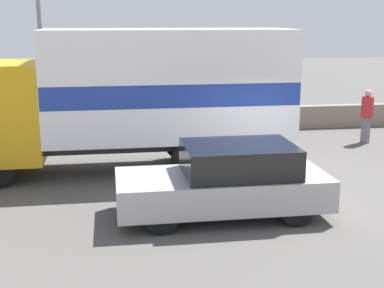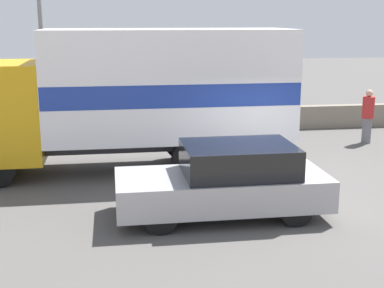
% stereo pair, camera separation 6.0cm
% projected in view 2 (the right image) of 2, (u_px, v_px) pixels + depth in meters
% --- Properties ---
extents(ground_plane, '(80.00, 80.00, 0.00)m').
position_uv_depth(ground_plane, '(265.00, 205.00, 11.32)').
color(ground_plane, '#514F4C').
extents(stone_wall_backdrop, '(60.00, 0.35, 0.80)m').
position_uv_depth(stone_wall_backdrop, '(204.00, 120.00, 18.54)').
color(stone_wall_backdrop, gray).
rests_on(stone_wall_backdrop, ground_plane).
extents(street_lamp, '(0.56, 0.28, 7.52)m').
position_uv_depth(street_lamp, '(39.00, 2.00, 16.05)').
color(street_lamp, slate).
rests_on(street_lamp, ground_plane).
extents(box_truck, '(8.41, 2.33, 3.59)m').
position_uv_depth(box_truck, '(136.00, 93.00, 13.45)').
color(box_truck, gold).
rests_on(box_truck, ground_plane).
extents(car_hatchback, '(4.16, 1.74, 1.45)m').
position_uv_depth(car_hatchback, '(227.00, 181.00, 10.55)').
color(car_hatchback, '#9E9EA3').
rests_on(car_hatchback, ground_plane).
extents(pedestrian, '(0.37, 0.37, 1.69)m').
position_uv_depth(pedestrian, '(368.00, 116.00, 16.70)').
color(pedestrian, slate).
rests_on(pedestrian, ground_plane).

